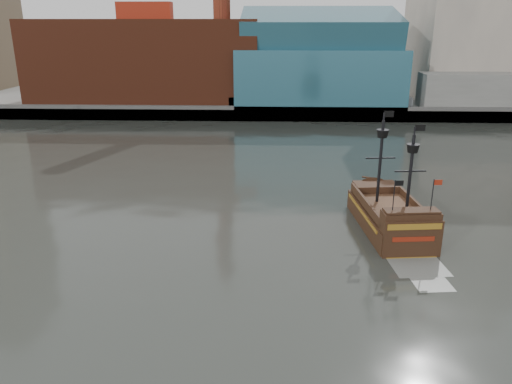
{
  "coord_description": "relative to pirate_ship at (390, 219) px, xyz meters",
  "views": [
    {
      "loc": [
        2.02,
        -24.56,
        16.63
      ],
      "look_at": [
        0.67,
        12.22,
        4.0
      ],
      "focal_mm": 35.0,
      "sensor_mm": 36.0,
      "label": 1
    }
  ],
  "objects": [
    {
      "name": "ground",
      "position": [
        -11.8,
        -14.54,
        -0.95
      ],
      "size": [
        400.0,
        400.0,
        0.0
      ],
      "primitive_type": "plane",
      "color": "#232622",
      "rests_on": "ground"
    },
    {
      "name": "seawall",
      "position": [
        -11.8,
        47.96,
        0.35
      ],
      "size": [
        220.0,
        1.0,
        2.6
      ],
      "primitive_type": "cube",
      "color": "#4C4C49",
      "rests_on": "ground"
    },
    {
      "name": "pirate_ship",
      "position": [
        0.0,
        0.0,
        0.0
      ],
      "size": [
        5.5,
        14.31,
        10.46
      ],
      "rotation": [
        0.0,
        0.0,
        0.1
      ],
      "color": "black",
      "rests_on": "ground"
    },
    {
      "name": "promenade_far",
      "position": [
        -11.8,
        77.46,
        0.05
      ],
      "size": [
        220.0,
        60.0,
        2.0
      ],
      "primitive_type": "cube",
      "color": "slate",
      "rests_on": "ground"
    }
  ]
}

